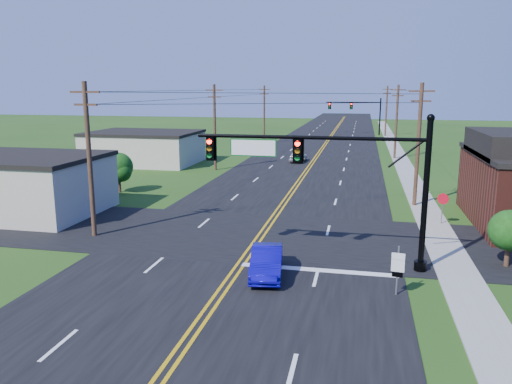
% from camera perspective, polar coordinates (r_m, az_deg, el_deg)
% --- Properties ---
extents(ground, '(260.00, 260.00, 0.00)m').
position_cam_1_polar(ground, '(18.93, -7.54, -15.40)').
color(ground, '#1D3F12').
rests_on(ground, ground).
extents(road_main, '(16.00, 220.00, 0.04)m').
position_cam_1_polar(road_main, '(66.62, 6.97, 4.30)').
color(road_main, black).
rests_on(road_main, ground).
extents(road_cross, '(70.00, 10.00, 0.04)m').
position_cam_1_polar(road_cross, '(29.69, 0.23, -5.03)').
color(road_cross, black).
rests_on(road_cross, ground).
extents(sidewalk, '(2.00, 160.00, 0.08)m').
position_cam_1_polar(sidewalk, '(56.66, 16.68, 2.60)').
color(sidewalk, gray).
rests_on(sidewalk, ground).
extents(signal_mast_main, '(11.30, 0.60, 7.48)m').
position_cam_1_polar(signal_mast_main, '(24.17, 8.39, 2.46)').
color(signal_mast_main, black).
rests_on(signal_mast_main, ground).
extents(signal_mast_far, '(10.98, 0.60, 7.48)m').
position_cam_1_polar(signal_mast_far, '(95.91, 11.38, 9.15)').
color(signal_mast_far, black).
rests_on(signal_mast_far, ground).
extents(cream_bldg_near, '(10.20, 8.20, 4.10)m').
position_cam_1_polar(cream_bldg_near, '(38.12, -24.97, 0.78)').
color(cream_bldg_near, '#BDB1A1').
rests_on(cream_bldg_near, ground).
extents(cream_bldg_far, '(12.20, 9.20, 3.70)m').
position_cam_1_polar(cream_bldg_far, '(59.65, -12.66, 5.01)').
color(cream_bldg_far, '#BDB1A1').
rests_on(cream_bldg_far, ground).
extents(utility_pole_left_a, '(1.80, 0.28, 9.00)m').
position_cam_1_polar(utility_pole_left_a, '(30.27, -18.51, 3.79)').
color(utility_pole_left_a, '#342317').
rests_on(utility_pole_left_a, ground).
extents(utility_pole_left_b, '(1.80, 0.28, 9.00)m').
position_cam_1_polar(utility_pole_left_b, '(53.21, -4.74, 7.56)').
color(utility_pole_left_b, '#342317').
rests_on(utility_pole_left_b, ground).
extents(utility_pole_left_c, '(1.80, 0.28, 9.00)m').
position_cam_1_polar(utility_pole_left_c, '(79.40, 0.94, 8.99)').
color(utility_pole_left_c, '#342317').
rests_on(utility_pole_left_c, ground).
extents(utility_pole_right_a, '(1.80, 0.28, 9.00)m').
position_cam_1_polar(utility_pole_right_a, '(38.22, 18.06, 5.37)').
color(utility_pole_right_a, '#342317').
rests_on(utility_pole_right_a, ground).
extents(utility_pole_right_b, '(1.80, 0.28, 9.00)m').
position_cam_1_polar(utility_pole_right_b, '(64.05, 15.76, 7.88)').
color(utility_pole_right_b, '#342317').
rests_on(utility_pole_right_b, ground).
extents(utility_pole_right_c, '(1.80, 0.28, 9.00)m').
position_cam_1_polar(utility_pole_right_c, '(93.97, 14.67, 9.05)').
color(utility_pole_right_c, '#342317').
rests_on(utility_pole_right_c, ground).
extents(tree_right_back, '(3.00, 3.00, 4.10)m').
position_cam_1_polar(tree_right_back, '(43.45, 25.51, 2.68)').
color(tree_right_back, '#342317').
rests_on(tree_right_back, ground).
extents(shrub_corner, '(2.00, 2.00, 2.86)m').
position_cam_1_polar(shrub_corner, '(27.16, 27.01, -3.95)').
color(shrub_corner, '#342317').
rests_on(shrub_corner, ground).
extents(tree_left, '(2.40, 2.40, 3.37)m').
position_cam_1_polar(tree_left, '(43.18, -15.44, 2.78)').
color(tree_left, '#342317').
rests_on(tree_left, ground).
extents(blue_car, '(1.96, 4.21, 1.34)m').
position_cam_1_polar(blue_car, '(23.45, 1.23, -8.02)').
color(blue_car, '#1007A5').
rests_on(blue_car, ground).
extents(distant_car, '(1.86, 4.12, 1.37)m').
position_cam_1_polar(distant_car, '(59.43, 4.84, 4.09)').
color(distant_car, silver).
rests_on(distant_car, ground).
extents(route_sign, '(0.55, 0.12, 2.19)m').
position_cam_1_polar(route_sign, '(21.91, 15.89, -8.26)').
color(route_sign, slate).
rests_on(route_sign, ground).
extents(stop_sign, '(0.71, 0.28, 2.07)m').
position_cam_1_polar(stop_sign, '(33.95, 20.57, -1.08)').
color(stop_sign, slate).
rests_on(stop_sign, ground).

